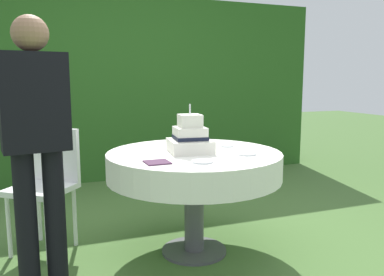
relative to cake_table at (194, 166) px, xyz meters
name	(u,v)px	position (x,y,z in m)	size (l,w,h in m)	color
ground_plane	(194,251)	(0.00, 0.00, -0.64)	(20.00, 20.00, 0.00)	#476B33
foliage_hedge	(123,89)	(0.00, 2.58, 0.49)	(5.14, 0.62, 2.26)	#28561E
cake_table	(194,166)	(0.00, 0.00, 0.00)	(1.23, 1.23, 0.74)	#4C4C51
wedding_cake	(190,138)	(-0.03, 0.01, 0.20)	(0.32, 0.32, 0.34)	white
serving_plate_near	(196,143)	(0.13, 0.32, 0.11)	(0.12, 0.12, 0.01)	white
serving_plate_far	(202,161)	(-0.08, -0.35, 0.11)	(0.13, 0.13, 0.01)	white
serving_plate_left	(246,154)	(0.30, -0.22, 0.11)	(0.14, 0.14, 0.01)	white
serving_plate_right	(227,146)	(0.31, 0.12, 0.11)	(0.10, 0.10, 0.01)	white
napkin_stack	(157,162)	(-0.34, -0.26, 0.11)	(0.15, 0.15, 0.01)	#4C2D47
garden_chair	(48,177)	(-0.98, 0.46, -0.10)	(0.56, 0.56, 0.89)	white
standing_person	(36,137)	(-1.03, -0.17, 0.29)	(0.39, 0.25, 1.60)	black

